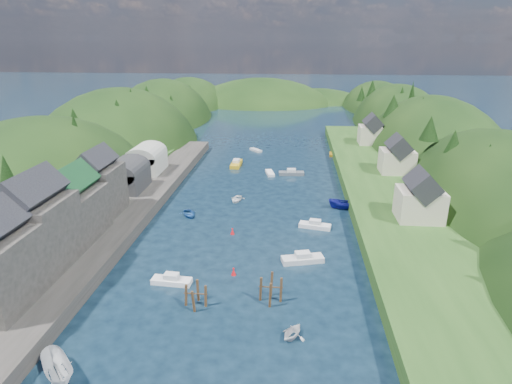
# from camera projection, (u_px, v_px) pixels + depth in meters

# --- Properties ---
(ground) EXTENTS (600.00, 600.00, 0.00)m
(ground) POSITION_uv_depth(u_px,v_px,m) (265.00, 176.00, 98.93)
(ground) COLOR black
(ground) RESTS_ON ground
(hillside_left) EXTENTS (44.00, 245.56, 52.00)m
(hillside_left) POSITION_uv_depth(u_px,v_px,m) (122.00, 172.00, 128.88)
(hillside_left) COLOR black
(hillside_left) RESTS_ON ground
(hillside_right) EXTENTS (36.00, 245.56, 48.00)m
(hillside_right) POSITION_uv_depth(u_px,v_px,m) (429.00, 179.00, 121.07)
(hillside_right) COLOR black
(hillside_right) RESTS_ON ground
(far_hills) EXTENTS (103.00, 68.00, 44.00)m
(far_hills) POSITION_uv_depth(u_px,v_px,m) (284.00, 123.00, 218.69)
(far_hills) COLOR black
(far_hills) RESTS_ON ground
(hill_trees) EXTENTS (90.22, 148.03, 12.78)m
(hill_trees) POSITION_uv_depth(u_px,v_px,m) (271.00, 117.00, 109.30)
(hill_trees) COLOR black
(hill_trees) RESTS_ON ground
(quay_left) EXTENTS (12.00, 110.00, 2.00)m
(quay_left) POSITION_uv_depth(u_px,v_px,m) (111.00, 220.00, 72.51)
(quay_left) COLOR #2D2B28
(quay_left) RESTS_ON ground
(terrace_left_grass) EXTENTS (12.00, 110.00, 2.50)m
(terrace_left_grass) POSITION_uv_depth(u_px,v_px,m) (71.00, 217.00, 73.01)
(terrace_left_grass) COLOR #234719
(terrace_left_grass) RESTS_ON ground
(quayside_buildings) EXTENTS (8.00, 35.84, 12.90)m
(quayside_buildings) POSITION_uv_depth(u_px,v_px,m) (51.00, 219.00, 57.86)
(quayside_buildings) COLOR #2D2B28
(quayside_buildings) RESTS_ON quay_left
(boat_sheds) EXTENTS (7.00, 21.00, 7.50)m
(boat_sheds) POSITION_uv_depth(u_px,v_px,m) (137.00, 165.00, 89.03)
(boat_sheds) COLOR #2D2D30
(boat_sheds) RESTS_ON quay_left
(terrace_right) EXTENTS (16.00, 120.00, 2.40)m
(terrace_right) POSITION_uv_depth(u_px,v_px,m) (383.00, 189.00, 87.04)
(terrace_right) COLOR #234719
(terrace_right) RESTS_ON ground
(right_bank_cottages) EXTENTS (9.00, 59.24, 8.41)m
(right_bank_cottages) POSITION_uv_depth(u_px,v_px,m) (392.00, 156.00, 93.02)
(right_bank_cottages) COLOR beige
(right_bank_cottages) RESTS_ON terrace_right
(piling_cluster_near) EXTENTS (2.84, 2.69, 3.39)m
(piling_cluster_near) POSITION_uv_depth(u_px,v_px,m) (196.00, 298.00, 50.63)
(piling_cluster_near) COLOR #382314
(piling_cluster_near) RESTS_ON ground
(piling_cluster_far) EXTENTS (2.94, 2.77, 3.87)m
(piling_cluster_far) POSITION_uv_depth(u_px,v_px,m) (271.00, 291.00, 51.46)
(piling_cluster_far) COLOR #382314
(piling_cluster_far) RESTS_ON ground
(channel_buoy_near) EXTENTS (0.70, 0.70, 1.10)m
(channel_buoy_near) POSITION_uv_depth(u_px,v_px,m) (234.00, 272.00, 57.49)
(channel_buoy_near) COLOR #B60E14
(channel_buoy_near) RESTS_ON ground
(channel_buoy_far) EXTENTS (0.70, 0.70, 1.10)m
(channel_buoy_far) POSITION_uv_depth(u_px,v_px,m) (232.00, 231.00, 69.49)
(channel_buoy_far) COLOR #B60E14
(channel_buoy_far) RESTS_ON ground
(moored_boats) EXTENTS (36.24, 92.43, 2.32)m
(moored_boats) POSITION_uv_depth(u_px,v_px,m) (250.00, 224.00, 71.83)
(moored_boats) COLOR white
(moored_boats) RESTS_ON ground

